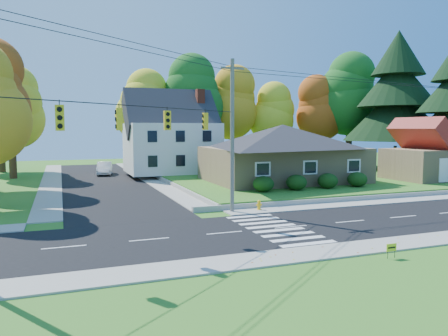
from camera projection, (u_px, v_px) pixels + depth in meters
name	position (u px, v px, depth m)	size (l,w,h in m)	color
ground	(291.00, 227.00, 24.54)	(120.00, 120.00, 0.00)	#3D7923
road_main	(291.00, 227.00, 24.54)	(90.00, 8.00, 0.02)	black
road_cross	(102.00, 181.00, 45.98)	(8.00, 44.00, 0.02)	black
sidewalk_north	(254.00, 211.00, 29.20)	(90.00, 2.00, 0.08)	#9C9A90
sidewalk_south	(345.00, 250.00, 19.87)	(90.00, 2.00, 0.08)	#9C9A90
lawn	(301.00, 176.00, 48.65)	(30.00, 30.00, 0.50)	#3D7923
ranch_house	(282.00, 152.00, 41.96)	(14.60, 10.60, 5.40)	tan
colonial_house	(172.00, 137.00, 50.24)	(10.40, 8.40, 9.60)	silver
garage	(427.00, 156.00, 43.16)	(7.30, 6.30, 4.60)	tan
hedge_row	(312.00, 182.00, 36.20)	(10.70, 1.70, 1.27)	#163A10
traffic_infrastructure	(278.00, 135.00, 25.28)	(38.10, 10.66, 10.00)	#666059
tree_lot_0	(144.00, 106.00, 54.78)	(6.72, 6.72, 12.51)	#3F2A19
tree_lot_1	(192.00, 96.00, 55.83)	(7.84, 7.84, 14.60)	#3F2A19
tree_lot_2	(233.00, 103.00, 58.92)	(7.28, 7.28, 13.56)	#3F2A19
tree_lot_3	(276.00, 113.00, 60.21)	(6.16, 6.16, 11.47)	#3F2A19
tree_lot_4	(317.00, 109.00, 61.32)	(6.72, 6.72, 12.51)	#3F2A19
tree_lot_5	(350.00, 94.00, 60.68)	(8.40, 8.40, 15.64)	#3F2A19
conifer_east_a	(397.00, 97.00, 53.65)	(12.80, 12.80, 16.96)	#3F2A19
tree_west_2	(10.00, 108.00, 47.71)	(6.72, 6.72, 12.51)	#3F2A19
white_car	(104.00, 168.00, 51.98)	(1.61, 4.61, 1.52)	silver
fire_hydrant	(259.00, 206.00, 29.39)	(0.42, 0.33, 0.74)	yellow
yard_sign	(391.00, 248.00, 18.63)	(0.51, 0.03, 0.64)	black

